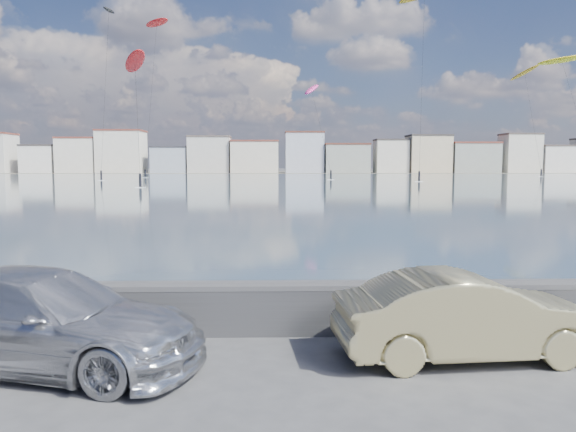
{
  "coord_description": "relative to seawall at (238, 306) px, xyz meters",
  "views": [
    {
      "loc": [
        0.71,
        -7.95,
        3.33
      ],
      "look_at": [
        1.0,
        4.0,
        2.2
      ],
      "focal_mm": 35.0,
      "sensor_mm": 36.0,
      "label": 1
    }
  ],
  "objects": [
    {
      "name": "kitesurfer_9",
      "position": [
        -33.94,
        111.06,
        33.98
      ],
      "size": [
        3.87,
        18.01,
        36.77
      ],
      "color": "black",
      "rests_on": "ground"
    },
    {
      "name": "ground",
      "position": [
        0.0,
        -2.7,
        -0.58
      ],
      "size": [
        700.0,
        700.0,
        0.0
      ],
      "primitive_type": "plane",
      "color": "#333335",
      "rests_on": "ground"
    },
    {
      "name": "kitesurfer_4",
      "position": [
        -28.18,
        131.69,
        36.68
      ],
      "size": [
        8.28,
        17.69,
        38.74
      ],
      "color": "red",
      "rests_on": "ground"
    },
    {
      "name": "kitesurfer_5",
      "position": [
        8.53,
        107.82,
        17.81
      ],
      "size": [
        6.66,
        11.72,
        20.88
      ],
      "color": "#E5338C",
      "rests_on": "ground"
    },
    {
      "name": "bay_water",
      "position": [
        0.0,
        88.8,
        -0.58
      ],
      "size": [
        500.0,
        177.0,
        0.0
      ],
      "primitive_type": "cube",
      "color": "#34505B",
      "rests_on": "ground"
    },
    {
      "name": "far_shore_strip",
      "position": [
        0.0,
        197.3,
        -0.57
      ],
      "size": [
        500.0,
        60.0,
        0.0
      ],
      "primitive_type": "cube",
      "color": "#4C473D",
      "rests_on": "ground"
    },
    {
      "name": "car_silver",
      "position": [
        -3.09,
        -1.61,
        0.21
      ],
      "size": [
        5.83,
        3.51,
        1.58
      ],
      "primitive_type": "imported",
      "rotation": [
        0.0,
        0.0,
        1.32
      ],
      "color": "#B7B9BE",
      "rests_on": "ground"
    },
    {
      "name": "seawall",
      "position": [
        0.0,
        0.0,
        0.0
      ],
      "size": [
        400.0,
        0.36,
        1.08
      ],
      "color": "#28282B",
      "rests_on": "ground"
    },
    {
      "name": "kitesurfer_0",
      "position": [
        -19.76,
        73.98,
        17.42
      ],
      "size": [
        5.89,
        13.0,
        19.62
      ],
      "color": "red",
      "rests_on": "ground"
    },
    {
      "name": "car_champagne",
      "position": [
        4.01,
        -1.4,
        0.16
      ],
      "size": [
        4.6,
        1.96,
        1.47
      ],
      "primitive_type": "imported",
      "rotation": [
        0.0,
        0.0,
        1.66
      ],
      "color": "tan",
      "rests_on": "ground"
    },
    {
      "name": "kitesurfer_14",
      "position": [
        65.03,
        134.35,
        25.52
      ],
      "size": [
        6.72,
        12.47,
        28.59
      ],
      "color": "#BF8C19",
      "rests_on": "ground"
    },
    {
      "name": "kitesurfer_7",
      "position": [
        62.6,
        111.07,
        24.66
      ],
      "size": [
        9.05,
        16.68,
        26.28
      ],
      "color": "yellow",
      "rests_on": "ground"
    },
    {
      "name": "far_buildings",
      "position": [
        1.31,
        183.3,
        5.44
      ],
      "size": [
        240.79,
        13.26,
        14.6
      ],
      "color": "#B7C6BC",
      "rests_on": "ground"
    }
  ]
}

